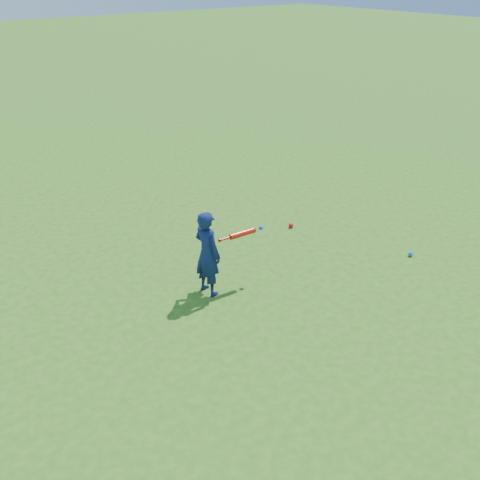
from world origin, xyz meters
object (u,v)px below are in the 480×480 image
(bat_swing, at_px, (244,233))
(ground_ball_red, at_px, (291,225))
(child, at_px, (207,253))
(ground_ball_blue, at_px, (411,254))

(bat_swing, bearing_deg, ground_ball_red, 31.47)
(child, height_order, ground_ball_blue, child)
(ground_ball_red, xyz_separation_m, ground_ball_blue, (0.76, -1.81, -0.01))
(ground_ball_blue, xyz_separation_m, bat_swing, (-2.41, 0.96, 0.71))
(child, relative_size, ground_ball_blue, 17.12)
(ground_ball_blue, height_order, bat_swing, bat_swing)
(ground_ball_red, height_order, bat_swing, bat_swing)
(ground_ball_red, xyz_separation_m, bat_swing, (-1.65, -0.85, 0.71))
(ground_ball_blue, distance_m, bat_swing, 2.69)
(child, bearing_deg, ground_ball_red, -77.17)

